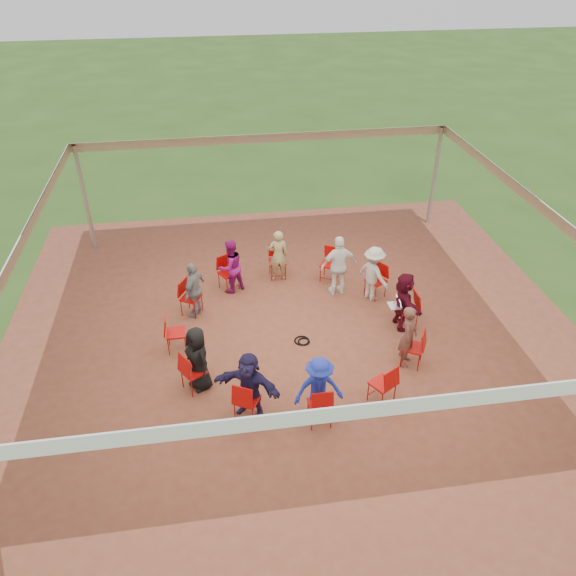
{
  "coord_description": "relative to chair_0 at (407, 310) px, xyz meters",
  "views": [
    {
      "loc": [
        -1.67,
        -9.82,
        7.86
      ],
      "look_at": [
        -0.11,
        0.3,
        1.14
      ],
      "focal_mm": 35.0,
      "sensor_mm": 36.0,
      "label": 1
    }
  ],
  "objects": [
    {
      "name": "ground",
      "position": [
        -2.6,
        -0.03,
        -0.45
      ],
      "size": [
        80.0,
        80.0,
        0.0
      ],
      "primitive_type": "plane",
      "color": "#274816",
      "rests_on": "ground"
    },
    {
      "name": "dirt_patch",
      "position": [
        -2.6,
        -0.03,
        -0.44
      ],
      "size": [
        13.0,
        13.0,
        0.0
      ],
      "primitive_type": "plane",
      "color": "brown",
      "rests_on": "ground"
    },
    {
      "name": "tent",
      "position": [
        -2.6,
        -0.03,
        1.92
      ],
      "size": [
        10.33,
        10.33,
        3.0
      ],
      "color": "#B2B2B7",
      "rests_on": "ground"
    },
    {
      "name": "chair_0",
      "position": [
        0.0,
        0.0,
        0.0
      ],
      "size": [
        0.45,
        0.43,
        0.9
      ],
      "primitive_type": null,
      "rotation": [
        0.0,
        0.0,
        1.58
      ],
      "color": "#AE0805",
      "rests_on": "ground"
    },
    {
      "name": "chair_1",
      "position": [
        -0.36,
        1.29,
        0.0
      ],
      "size": [
        0.59,
        0.59,
        0.9
      ],
      "primitive_type": null,
      "rotation": [
        0.0,
        0.0,
        2.11
      ],
      "color": "#AE0805",
      "rests_on": "ground"
    },
    {
      "name": "chair_2",
      "position": [
        -1.33,
        2.23,
        0.0
      ],
      "size": [
        0.58,
        0.59,
        0.9
      ],
      "primitive_type": null,
      "rotation": [
        0.0,
        0.0,
        2.63
      ],
      "color": "#AE0805",
      "rests_on": "ground"
    },
    {
      "name": "chair_3",
      "position": [
        -2.63,
        2.56,
        0.0
      ],
      "size": [
        0.43,
        0.45,
        0.9
      ],
      "primitive_type": null,
      "rotation": [
        0.0,
        0.0,
        -3.13
      ],
      "color": "#AE0805",
      "rests_on": "ground"
    },
    {
      "name": "chair_4",
      "position": [
        -3.92,
        2.2,
        0.0
      ],
      "size": [
        0.59,
        0.59,
        0.9
      ],
      "primitive_type": null,
      "rotation": [
        0.0,
        0.0,
        -2.61
      ],
      "color": "#AE0805",
      "rests_on": "ground"
    },
    {
      "name": "chair_5",
      "position": [
        -4.86,
        1.24,
        0.0
      ],
      "size": [
        0.59,
        0.58,
        0.9
      ],
      "primitive_type": null,
      "rotation": [
        0.0,
        0.0,
        -2.08
      ],
      "color": "#AE0805",
      "rests_on": "ground"
    },
    {
      "name": "chair_6",
      "position": [
        -5.2,
        -0.07,
        0.0
      ],
      "size": [
        0.45,
        0.43,
        0.9
      ],
      "primitive_type": null,
      "rotation": [
        0.0,
        0.0,
        -1.56
      ],
      "color": "#AE0805",
      "rests_on": "ground"
    },
    {
      "name": "chair_7",
      "position": [
        -4.83,
        -1.36,
        0.0
      ],
      "size": [
        0.59,
        0.59,
        0.9
      ],
      "primitive_type": null,
      "rotation": [
        0.0,
        0.0,
        -1.03
      ],
      "color": "#AE0805",
      "rests_on": "ground"
    },
    {
      "name": "chair_8",
      "position": [
        -3.87,
        -2.3,
        0.0
      ],
      "size": [
        0.58,
        0.59,
        0.9
      ],
      "primitive_type": null,
      "rotation": [
        0.0,
        0.0,
        -0.51
      ],
      "color": "#AE0805",
      "rests_on": "ground"
    },
    {
      "name": "chair_9",
      "position": [
        -2.56,
        -2.63,
        0.0
      ],
      "size": [
        0.43,
        0.45,
        0.9
      ],
      "primitive_type": null,
      "rotation": [
        0.0,
        0.0,
        0.01
      ],
      "color": "#AE0805",
      "rests_on": "ground"
    },
    {
      "name": "chair_10",
      "position": [
        -1.27,
        -2.27,
        0.0
      ],
      "size": [
        0.59,
        0.59,
        0.9
      ],
      "primitive_type": null,
      "rotation": [
        0.0,
        0.0,
        0.54
      ],
      "color": "#AE0805",
      "rests_on": "ground"
    },
    {
      "name": "chair_11",
      "position": [
        -0.33,
        -1.3,
        0.0
      ],
      "size": [
        0.59,
        0.58,
        0.9
      ],
      "primitive_type": null,
      "rotation": [
        0.0,
        0.0,
        1.06
      ],
      "color": "#AE0805",
      "rests_on": "ground"
    },
    {
      "name": "person_seated_0",
      "position": [
        -0.12,
        -0.0,
        0.26
      ],
      "size": [
        0.5,
        1.31,
        1.41
      ],
      "primitive_type": "imported",
      "rotation": [
        0.0,
        0.0,
        1.58
      ],
      "color": "#440917",
      "rests_on": "ground"
    },
    {
      "name": "person_seated_1",
      "position": [
        -0.47,
        1.23,
        0.26
      ],
      "size": [
        0.85,
        1.01,
        1.41
      ],
      "primitive_type": "imported",
      "rotation": [
        0.0,
        0.0,
        2.11
      ],
      "color": "#B2AC9E",
      "rests_on": "ground"
    },
    {
      "name": "person_seated_2",
      "position": [
        -2.63,
        2.44,
        0.26
      ],
      "size": [
        0.52,
        0.34,
        1.41
      ],
      "primitive_type": "imported",
      "rotation": [
        0.0,
        0.0,
        -3.13
      ],
      "color": "#9D915C",
      "rests_on": "ground"
    },
    {
      "name": "person_seated_3",
      "position": [
        -3.86,
        2.1,
        0.26
      ],
      "size": [
        0.79,
        0.69,
        1.41
      ],
      "primitive_type": "imported",
      "rotation": [
        0.0,
        0.0,
        -2.61
      ],
      "color": "#831064",
      "rests_on": "ground"
    },
    {
      "name": "person_seated_4",
      "position": [
        -4.76,
        1.18,
        0.26
      ],
      "size": [
        0.77,
        0.93,
        1.41
      ],
      "primitive_type": "imported",
      "rotation": [
        0.0,
        0.0,
        -2.08
      ],
      "color": "gray",
      "rests_on": "ground"
    },
    {
      "name": "person_seated_5",
      "position": [
        -4.73,
        -1.3,
        0.26
      ],
      "size": [
        0.68,
        0.79,
        1.41
      ],
      "primitive_type": "imported",
      "rotation": [
        0.0,
        0.0,
        -1.03
      ],
      "color": "black",
      "rests_on": "ground"
    },
    {
      "name": "person_seated_6",
      "position": [
        -3.81,
        -2.19,
        0.26
      ],
      "size": [
        1.38,
        1.06,
        1.41
      ],
      "primitive_type": "imported",
      "rotation": [
        0.0,
        0.0,
        -0.51
      ],
      "color": "#1E183F",
      "rests_on": "ground"
    },
    {
      "name": "person_seated_7",
      "position": [
        -2.57,
        -2.51,
        0.26
      ],
      "size": [
        0.92,
        0.46,
        1.41
      ],
      "primitive_type": "imported",
      "rotation": [
        0.0,
        0.0,
        0.01
      ],
      "color": "#1A2A9F",
      "rests_on": "ground"
    },
    {
      "name": "person_seated_8",
      "position": [
        -0.44,
        -1.24,
        0.26
      ],
      "size": [
        0.55,
        0.61,
        1.41
      ],
      "primitive_type": "imported",
      "rotation": [
        0.0,
        0.0,
        1.06
      ],
      "color": "brown",
      "rests_on": "ground"
    },
    {
      "name": "standing_person",
      "position": [
        -1.25,
        1.57,
        0.35
      ],
      "size": [
        0.98,
        0.58,
        1.58
      ],
      "primitive_type": "imported",
      "rotation": [
        0.0,
        0.0,
        3.26
      ],
      "color": "white",
      "rests_on": "ground"
    },
    {
      "name": "cable_coil",
      "position": [
        -2.45,
        -0.22,
        -0.43
      ],
      "size": [
        0.39,
        0.39,
        0.03
      ],
      "rotation": [
        0.0,
        0.0,
        0.14
      ],
      "color": "black",
      "rests_on": "ground"
    },
    {
      "name": "laptop",
      "position": [
        -0.28,
        -0.0,
        0.21
      ],
      "size": [
        0.26,
        0.33,
        0.23
      ],
      "rotation": [
        0.0,
        0.0,
        1.58
      ],
      "color": "#B7B7BC",
      "rests_on": "ground"
    }
  ]
}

